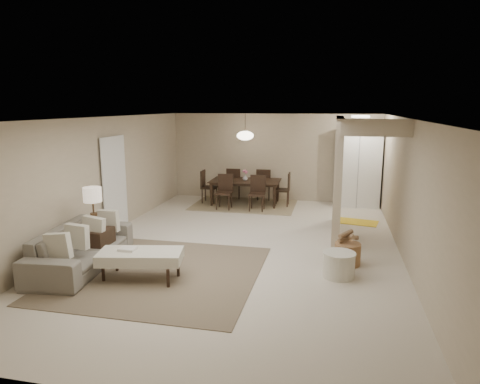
% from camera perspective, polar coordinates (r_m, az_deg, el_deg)
% --- Properties ---
extents(floor, '(9.00, 9.00, 0.00)m').
position_cam_1_polar(floor, '(8.42, 0.05, -7.44)').
color(floor, beige).
rests_on(floor, ground).
extents(ceiling, '(9.00, 9.00, 0.00)m').
position_cam_1_polar(ceiling, '(7.97, 0.05, 9.83)').
color(ceiling, white).
rests_on(ceiling, back_wall).
extents(back_wall, '(6.00, 0.00, 6.00)m').
position_cam_1_polar(back_wall, '(12.49, 4.54, 4.64)').
color(back_wall, tan).
rests_on(back_wall, floor).
extents(left_wall, '(0.00, 9.00, 9.00)m').
position_cam_1_polar(left_wall, '(9.22, -18.48, 1.65)').
color(left_wall, tan).
rests_on(left_wall, floor).
extents(right_wall, '(0.00, 9.00, 9.00)m').
position_cam_1_polar(right_wall, '(8.02, 21.48, 0.04)').
color(right_wall, tan).
rests_on(right_wall, floor).
extents(partition, '(0.15, 2.50, 2.50)m').
position_cam_1_polar(partition, '(9.15, 12.87, 1.88)').
color(partition, tan).
rests_on(partition, floor).
extents(doorway, '(0.04, 0.90, 2.04)m').
position_cam_1_polar(doorway, '(9.75, -16.45, 0.91)').
color(doorway, black).
rests_on(doorway, floor).
extents(pantry_cabinet, '(1.20, 0.55, 2.10)m').
position_cam_1_polar(pantry_cabinet, '(12.06, 15.42, 3.06)').
color(pantry_cabinet, white).
rests_on(pantry_cabinet, floor).
extents(flush_light, '(0.44, 0.44, 0.05)m').
position_cam_1_polar(flush_light, '(11.00, 15.78, 9.65)').
color(flush_light, white).
rests_on(flush_light, ceiling).
extents(living_rug, '(3.20, 3.20, 0.01)m').
position_cam_1_polar(living_rug, '(7.33, -10.53, -10.53)').
color(living_rug, brown).
rests_on(living_rug, floor).
extents(sofa, '(2.46, 1.17, 0.69)m').
position_cam_1_polar(sofa, '(7.87, -20.37, -6.89)').
color(sofa, slate).
rests_on(sofa, floor).
extents(ottoman_bench, '(1.40, 0.85, 0.47)m').
position_cam_1_polar(ottoman_bench, '(7.03, -13.12, -8.41)').
color(ottoman_bench, beige).
rests_on(ottoman_bench, living_rug).
extents(side_table, '(0.52, 0.52, 0.56)m').
position_cam_1_polar(side_table, '(8.15, -18.67, -6.61)').
color(side_table, black).
rests_on(side_table, floor).
extents(table_lamp, '(0.32, 0.32, 0.76)m').
position_cam_1_polar(table_lamp, '(7.94, -19.05, -0.80)').
color(table_lamp, '#46311E').
rests_on(table_lamp, side_table).
extents(round_pouf, '(0.53, 0.53, 0.41)m').
position_cam_1_polar(round_pouf, '(7.18, 13.05, -9.43)').
color(round_pouf, beige).
rests_on(round_pouf, floor).
extents(wicker_basket, '(0.46, 0.46, 0.38)m').
position_cam_1_polar(wicker_basket, '(7.75, 14.14, -8.00)').
color(wicker_basket, '#93643B').
rests_on(wicker_basket, floor).
extents(dining_rug, '(2.80, 2.10, 0.01)m').
position_cam_1_polar(dining_rug, '(12.04, 0.67, -1.60)').
color(dining_rug, '#867453').
rests_on(dining_rug, floor).
extents(dining_table, '(1.95, 1.12, 0.68)m').
position_cam_1_polar(dining_table, '(11.97, 0.68, -0.05)').
color(dining_table, black).
rests_on(dining_table, dining_rug).
extents(dining_chairs, '(2.49, 1.82, 0.93)m').
position_cam_1_polar(dining_chairs, '(11.94, 0.68, 0.53)').
color(dining_chairs, black).
rests_on(dining_chairs, dining_rug).
extents(vase, '(0.19, 0.19, 0.15)m').
position_cam_1_polar(vase, '(11.89, 0.68, 1.92)').
color(vase, silver).
rests_on(vase, dining_table).
extents(yellow_mat, '(1.04, 0.75, 0.01)m').
position_cam_1_polar(yellow_mat, '(10.57, 15.32, -3.87)').
color(yellow_mat, gold).
rests_on(yellow_mat, floor).
extents(pendant_light, '(0.46, 0.46, 0.71)m').
position_cam_1_polar(pendant_light, '(11.75, 0.70, 7.53)').
color(pendant_light, '#46311E').
rests_on(pendant_light, ceiling).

